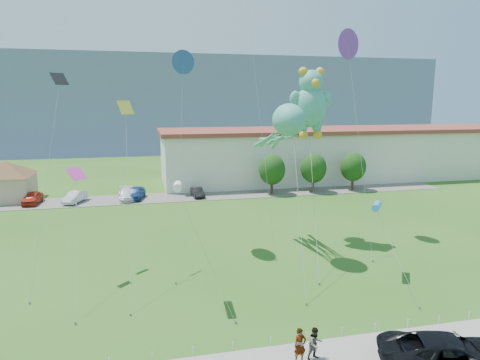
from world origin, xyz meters
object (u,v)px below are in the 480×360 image
object	(u,v)px
suv	(452,356)
parked_car_black	(197,192)
pedestrian_left	(300,346)
parked_car_red	(32,198)
parked_car_blue	(136,193)
warehouse	(346,153)
pedestrian_right	(315,344)
parked_car_silver	(75,197)
pavilion	(6,177)
octopus_kite	(284,128)
teddy_bear_kite	(311,101)
parked_car_white	(127,194)

from	to	relation	value
suv	parked_car_black	world-z (taller)	suv
pedestrian_left	parked_car_black	xyz separation A→B (m)	(-0.06, 37.51, -0.28)
parked_car_red	parked_car_blue	bearing A→B (deg)	2.72
warehouse	pedestrian_right	distance (m)	53.49
pedestrian_left	parked_car_silver	bearing A→B (deg)	108.39
pavilion	octopus_kite	world-z (taller)	octopus_kite
teddy_bear_kite	pavilion	bearing A→B (deg)	143.13
teddy_bear_kite	parked_car_red	bearing A→B (deg)	143.44
parked_car_silver	parked_car_white	bearing A→B (deg)	22.04
pedestrian_right	teddy_bear_kite	xyz separation A→B (m)	(6.59, 17.54, 11.55)
parked_car_white	pedestrian_left	bearing A→B (deg)	-80.64
warehouse	pedestrian_left	size ratio (longest dim) A/B	35.52
suv	parked_car_silver	distance (m)	45.65
parked_car_white	pavilion	bearing A→B (deg)	163.90
warehouse	parked_car_red	world-z (taller)	warehouse
parked_car_silver	parked_car_red	bearing A→B (deg)	-165.39
warehouse	parked_car_blue	size ratio (longest dim) A/B	13.26
pavilion	pedestrian_right	xyz separation A→B (m)	(24.72, -41.03, -2.11)
warehouse	parked_car_white	bearing A→B (deg)	-165.43
warehouse	suv	distance (m)	53.34
pavilion	octopus_kite	xyz separation A→B (m)	(27.98, -26.29, 7.38)
pavilion	teddy_bear_kite	world-z (taller)	teddy_bear_kite
parked_car_red	parked_car_black	world-z (taller)	parked_car_red
pedestrian_right	octopus_kite	distance (m)	17.83
parked_car_silver	teddy_bear_kite	world-z (taller)	teddy_bear_kite
pavilion	suv	distance (m)	53.10
octopus_kite	teddy_bear_kite	bearing A→B (deg)	40.09
parked_car_silver	parked_car_black	bearing A→B (deg)	19.11
parked_car_white	parked_car_black	distance (m)	9.04
parked_car_red	parked_car_silver	xyz separation A→B (m)	(5.00, -0.46, -0.05)
suv	parked_car_white	world-z (taller)	suv
pedestrian_left	teddy_bear_kite	xyz separation A→B (m)	(7.40, 17.60, 11.51)
pedestrian_right	warehouse	bearing A→B (deg)	48.16
suv	pedestrian_right	size ratio (longest dim) A/B	3.96
parked_car_blue	parked_car_black	distance (m)	7.91
pedestrian_left	parked_car_silver	size ratio (longest dim) A/B	0.41
parked_car_silver	octopus_kite	distance (m)	31.52
parked_car_red	octopus_kite	xyz separation A→B (m)	(24.38, -23.37, 9.60)
pedestrian_left	parked_car_silver	world-z (taller)	pedestrian_left
pavilion	teddy_bear_kite	size ratio (longest dim) A/B	0.60
suv	parked_car_white	xyz separation A→B (m)	(-15.55, 40.35, -0.19)
parked_car_white	parked_car_blue	bearing A→B (deg)	1.38
warehouse	pavilion	bearing A→B (deg)	-173.16
warehouse	parked_car_red	bearing A→B (deg)	-169.11
parked_car_white	teddy_bear_kite	world-z (taller)	teddy_bear_kite
parked_car_white	parked_car_blue	xyz separation A→B (m)	(1.14, 0.11, 0.08)
pavilion	parked_car_blue	size ratio (longest dim) A/B	2.00
parked_car_blue	teddy_bear_kite	xyz separation A→B (m)	(15.35, -20.45, 11.62)
parked_car_silver	teddy_bear_kite	size ratio (longest dim) A/B	0.28
parked_car_blue	parked_car_silver	bearing A→B (deg)	-164.25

